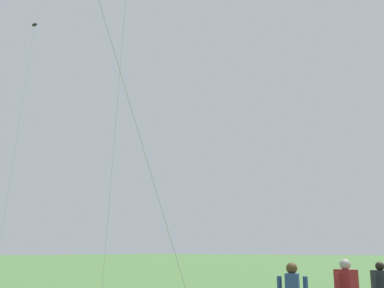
# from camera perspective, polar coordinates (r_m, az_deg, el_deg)

# --- Properties ---
(small_kite_bird_shape) EXTENTS (1.99, 1.21, 16.44)m
(small_kite_bird_shape) POSITION_cam_1_polar(r_m,az_deg,el_deg) (33.88, -18.62, 11.41)
(small_kite_bird_shape) COLOR black
(small_kite_bird_shape) RESTS_ON ground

